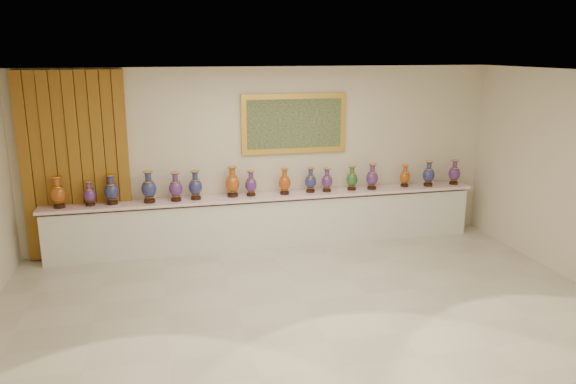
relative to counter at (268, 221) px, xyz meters
name	(u,v)px	position (x,y,z in m)	size (l,w,h in m)	color
ground	(302,301)	(0.00, -2.27, -0.44)	(8.00, 8.00, 0.00)	beige
room	(113,159)	(-2.46, 0.17, 1.15)	(8.00, 8.00, 8.00)	beige
counter	(268,221)	(0.00, 0.00, 0.00)	(7.28, 0.48, 0.90)	white
vase_0	(58,194)	(-3.30, -0.04, 0.69)	(0.23, 0.23, 0.49)	black
vase_1	(90,195)	(-2.84, -0.04, 0.64)	(0.23, 0.23, 0.40)	black
vase_2	(111,191)	(-2.51, -0.02, 0.68)	(0.25, 0.25, 0.47)	black
vase_3	(149,188)	(-1.94, -0.05, 0.69)	(0.25, 0.25, 0.51)	black
vase_4	(176,188)	(-1.52, -0.06, 0.67)	(0.28, 0.28, 0.47)	black
vase_5	(195,187)	(-1.21, -0.03, 0.68)	(0.23, 0.23, 0.47)	black
vase_6	(232,183)	(-0.60, 0.01, 0.69)	(0.30, 0.30, 0.51)	black
vase_7	(251,185)	(-0.29, -0.01, 0.65)	(0.25, 0.25, 0.43)	black
vase_8	(284,183)	(0.27, -0.04, 0.66)	(0.23, 0.23, 0.44)	black
vase_9	(311,181)	(0.74, -0.01, 0.65)	(0.26, 0.26, 0.43)	black
vase_10	(327,181)	(1.02, -0.03, 0.65)	(0.25, 0.25, 0.41)	black
vase_11	(352,179)	(1.48, -0.02, 0.65)	(0.25, 0.25, 0.42)	black
vase_12	(372,178)	(1.84, -0.05, 0.67)	(0.25, 0.25, 0.45)	black
vase_13	(405,177)	(2.48, 0.00, 0.64)	(0.21, 0.21, 0.39)	black
vase_14	(429,175)	(2.90, -0.06, 0.67)	(0.25, 0.25, 0.45)	black
vase_15	(454,173)	(3.42, -0.04, 0.66)	(0.21, 0.21, 0.45)	black
label_card	(115,206)	(-2.47, -0.14, 0.47)	(0.10, 0.06, 0.00)	white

